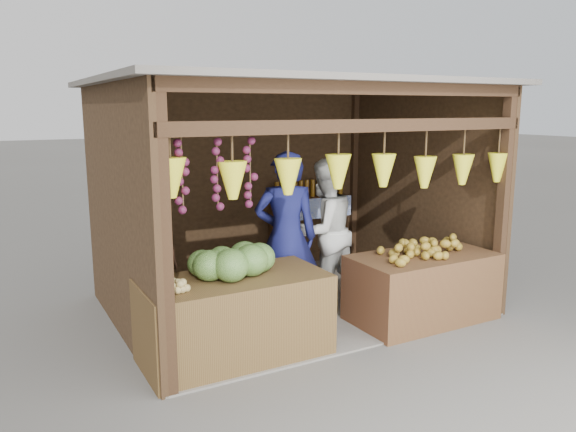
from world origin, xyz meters
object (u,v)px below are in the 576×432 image
object	(u,v)px
counter_right	(422,287)
vendor_seated	(154,255)
counter_left	(235,318)
man_standing	(286,237)
woman_standing	(324,231)

from	to	relation	value
counter_right	vendor_seated	size ratio (longest dim) A/B	1.58
counter_left	man_standing	size ratio (longest dim) A/B	0.92
man_standing	woman_standing	size ratio (longest dim) A/B	1.08
woman_standing	vendor_seated	world-z (taller)	woman_standing
man_standing	woman_standing	world-z (taller)	man_standing
counter_right	man_standing	xyz separation A→B (m)	(-1.34, 0.74, 0.58)
vendor_seated	counter_right	bearing A→B (deg)	163.16
counter_left	counter_right	world-z (taller)	counter_left
counter_left	counter_right	xyz separation A→B (m)	(2.24, -0.10, -0.02)
counter_left	vendor_seated	bearing A→B (deg)	109.53
man_standing	vendor_seated	bearing A→B (deg)	0.86
woman_standing	vendor_seated	bearing A→B (deg)	-17.19
counter_right	woman_standing	bearing A→B (deg)	121.08
woman_standing	counter_right	bearing A→B (deg)	110.68
man_standing	vendor_seated	size ratio (longest dim) A/B	1.85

